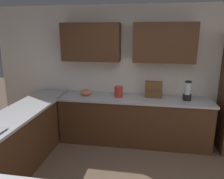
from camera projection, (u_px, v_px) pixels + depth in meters
wall_back at (138, 66)px, 4.21m from camera, size 6.00×0.44×2.60m
lower_cabinets_back at (134, 121)px, 4.17m from camera, size 2.80×0.60×0.86m
countertop_back at (134, 99)px, 4.05m from camera, size 2.84×0.64×0.04m
lower_cabinets_side at (17, 143)px, 3.33m from camera, size 0.60×2.90×0.86m
countertop_side at (13, 116)px, 3.21m from camera, size 0.64×2.94×0.04m
blender at (187, 92)px, 3.88m from camera, size 0.15×0.15×0.35m
mixing_bowl at (86, 92)px, 4.20m from camera, size 0.21×0.21×0.12m
spice_rack at (153, 90)px, 4.03m from camera, size 0.31×0.11×0.31m
kettle at (119, 92)px, 4.09m from camera, size 0.16×0.16×0.21m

